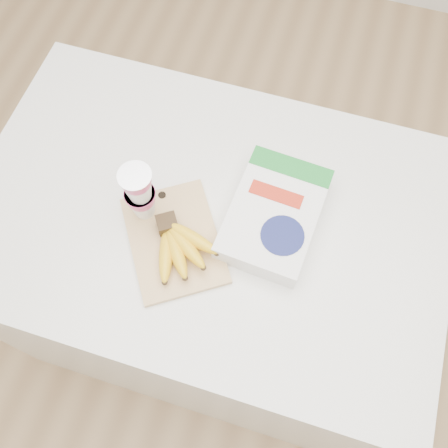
{
  "coord_description": "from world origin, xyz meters",
  "views": [
    {
      "loc": [
        0.2,
        -0.51,
        2.04
      ],
      "look_at": [
        0.05,
        -0.04,
        0.95
      ],
      "focal_mm": 40.0,
      "sensor_mm": 36.0,
      "label": 1
    }
  ],
  "objects_px": {
    "table": "(212,273)",
    "cereal_box": "(274,215)",
    "cutting_board": "(174,240)",
    "yogurt_stack": "(140,193)",
    "bananas": "(179,245)"
  },
  "relations": [
    {
      "from": "table",
      "to": "cutting_board",
      "type": "height_order",
      "value": "cutting_board"
    },
    {
      "from": "table",
      "to": "bananas",
      "type": "distance_m",
      "value": 0.51
    },
    {
      "from": "cereal_box",
      "to": "table",
      "type": "bearing_deg",
      "value": -166.23
    },
    {
      "from": "bananas",
      "to": "cereal_box",
      "type": "distance_m",
      "value": 0.24
    },
    {
      "from": "bananas",
      "to": "yogurt_stack",
      "type": "relative_size",
      "value": 1.01
    },
    {
      "from": "cereal_box",
      "to": "bananas",
      "type": "bearing_deg",
      "value": -138.65
    },
    {
      "from": "table",
      "to": "yogurt_stack",
      "type": "relative_size",
      "value": 6.8
    },
    {
      "from": "table",
      "to": "cutting_board",
      "type": "distance_m",
      "value": 0.48
    },
    {
      "from": "bananas",
      "to": "cereal_box",
      "type": "bearing_deg",
      "value": 37.18
    },
    {
      "from": "table",
      "to": "yogurt_stack",
      "type": "bearing_deg",
      "value": -161.57
    },
    {
      "from": "table",
      "to": "cereal_box",
      "type": "bearing_deg",
      "value": 9.59
    },
    {
      "from": "table",
      "to": "cereal_box",
      "type": "distance_m",
      "value": 0.52
    },
    {
      "from": "table",
      "to": "cereal_box",
      "type": "height_order",
      "value": "cereal_box"
    },
    {
      "from": "table",
      "to": "cereal_box",
      "type": "relative_size",
      "value": 3.84
    },
    {
      "from": "yogurt_stack",
      "to": "bananas",
      "type": "bearing_deg",
      "value": -31.67
    }
  ]
}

